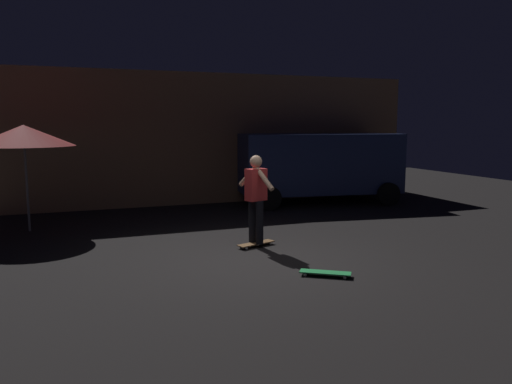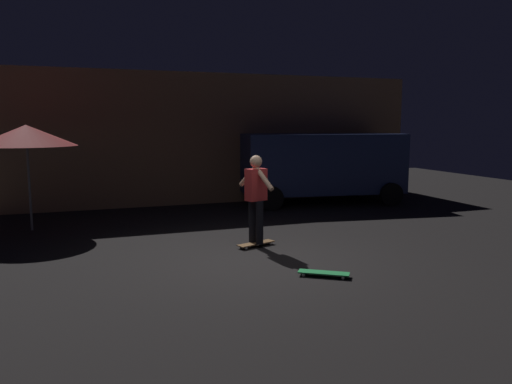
{
  "view_description": "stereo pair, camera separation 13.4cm",
  "coord_description": "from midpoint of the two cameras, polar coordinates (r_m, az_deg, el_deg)",
  "views": [
    {
      "loc": [
        -2.94,
        -7.67,
        2.33
      ],
      "look_at": [
        0.34,
        0.98,
        1.05
      ],
      "focal_mm": 34.88,
      "sensor_mm": 36.0,
      "label": 1
    },
    {
      "loc": [
        -2.82,
        -7.71,
        2.33
      ],
      "look_at": [
        0.34,
        0.98,
        1.05
      ],
      "focal_mm": 34.88,
      "sensor_mm": 36.0,
      "label": 2
    }
  ],
  "objects": [
    {
      "name": "skater",
      "position": [
        9.34,
        -0.41,
        -0.08
      ],
      "size": [
        0.43,
        0.96,
        1.67
      ],
      "color": "black",
      "rests_on": "skateboard_ridden"
    },
    {
      "name": "low_building",
      "position": [
        16.14,
        -6.17,
        6.25
      ],
      "size": [
        12.35,
        3.29,
        3.77
      ],
      "color": "#AD7F56",
      "rests_on": "ground_plane"
    },
    {
      "name": "patio_umbrella",
      "position": [
        11.76,
        -25.38,
        5.87
      ],
      "size": [
        2.1,
        2.1,
        2.3
      ],
      "color": "slate",
      "rests_on": "ground_plane"
    },
    {
      "name": "parked_van",
      "position": [
        14.74,
        6.95,
        3.27
      ],
      "size": [
        4.82,
        2.76,
        2.03
      ],
      "color": "navy",
      "rests_on": "ground_plane"
    },
    {
      "name": "skateboard_spare",
      "position": [
        7.79,
        7.46,
        -9.17
      ],
      "size": [
        0.76,
        0.6,
        0.07
      ],
      "color": "green",
      "rests_on": "ground_plane"
    },
    {
      "name": "skateboard_ridden",
      "position": [
        9.53,
        -0.4,
        -5.94
      ],
      "size": [
        0.8,
        0.44,
        0.07
      ],
      "color": "olive",
      "rests_on": "ground_plane"
    },
    {
      "name": "ground_plane",
      "position": [
        8.54,
        -0.25,
        -7.96
      ],
      "size": [
        28.0,
        28.0,
        0.0
      ],
      "primitive_type": "plane",
      "color": "black"
    }
  ]
}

